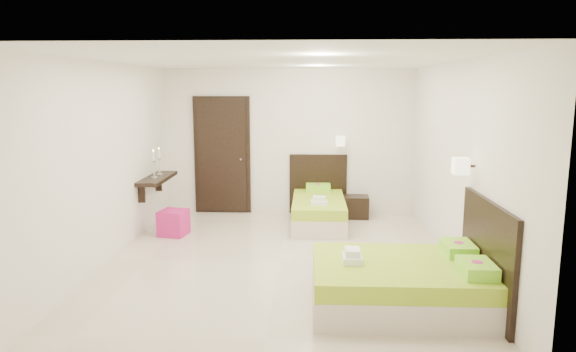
{
  "coord_description": "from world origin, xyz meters",
  "views": [
    {
      "loc": [
        0.39,
        -6.46,
        2.27
      ],
      "look_at": [
        0.1,
        0.3,
        1.1
      ],
      "focal_mm": 32.0,
      "sensor_mm": 36.0,
      "label": 1
    }
  ],
  "objects_px": {
    "nightstand": "(356,207)",
    "ottoman": "(174,223)",
    "bed_single": "(319,208)",
    "bed_double": "(407,281)"
  },
  "relations": [
    {
      "from": "bed_single",
      "to": "ottoman",
      "type": "distance_m",
      "value": 2.4
    },
    {
      "from": "nightstand",
      "to": "ottoman",
      "type": "height_order",
      "value": "ottoman"
    },
    {
      "from": "bed_single",
      "to": "bed_double",
      "type": "xyz_separation_m",
      "value": [
        0.88,
        -3.28,
        0.01
      ]
    },
    {
      "from": "bed_double",
      "to": "ottoman",
      "type": "relative_size",
      "value": 4.62
    },
    {
      "from": "bed_single",
      "to": "nightstand",
      "type": "distance_m",
      "value": 0.81
    },
    {
      "from": "nightstand",
      "to": "ottoman",
      "type": "bearing_deg",
      "value": -154.15
    },
    {
      "from": "bed_single",
      "to": "nightstand",
      "type": "xyz_separation_m",
      "value": [
        0.67,
        0.44,
        -0.07
      ]
    },
    {
      "from": "bed_single",
      "to": "nightstand",
      "type": "bearing_deg",
      "value": 33.55
    },
    {
      "from": "bed_double",
      "to": "ottoman",
      "type": "bearing_deg",
      "value": 141.57
    },
    {
      "from": "nightstand",
      "to": "ottoman",
      "type": "relative_size",
      "value": 1.1
    }
  ]
}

